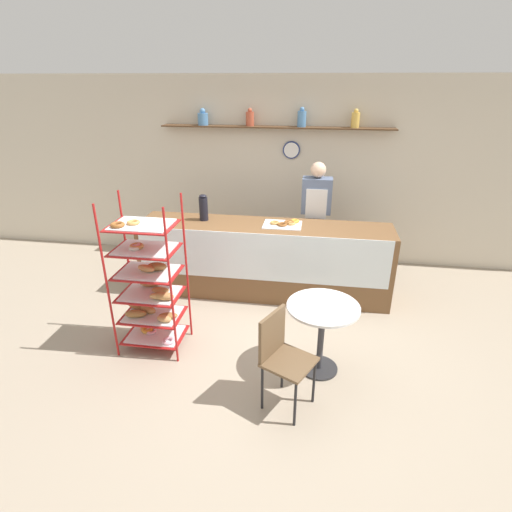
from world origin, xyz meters
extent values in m
plane|color=gray|center=(0.00, 0.00, 0.00)|extent=(14.00, 14.00, 0.00)
cube|color=beige|center=(0.00, 2.28, 1.35)|extent=(10.00, 0.06, 2.70)
cube|color=#4C331E|center=(0.00, 2.13, 2.01)|extent=(3.28, 0.24, 0.02)
cylinder|color=#4C7FB2|center=(-1.05, 2.13, 2.10)|extent=(0.15, 0.15, 0.17)
sphere|color=#4C7FB2|center=(-1.05, 2.13, 2.21)|extent=(0.08, 0.08, 0.08)
cylinder|color=#B24C33|center=(-0.37, 2.13, 2.11)|extent=(0.11, 0.11, 0.19)
sphere|color=#B24C33|center=(-0.37, 2.13, 2.23)|extent=(0.06, 0.06, 0.06)
cylinder|color=#4C7FB2|center=(0.36, 2.13, 2.12)|extent=(0.12, 0.12, 0.21)
sphere|color=#4C7FB2|center=(0.36, 2.13, 2.25)|extent=(0.07, 0.07, 0.07)
cylinder|color=gold|center=(1.08, 2.13, 2.12)|extent=(0.11, 0.11, 0.20)
sphere|color=gold|center=(1.08, 2.13, 2.23)|extent=(0.06, 0.06, 0.06)
cylinder|color=navy|center=(0.22, 2.23, 1.69)|extent=(0.25, 0.03, 0.25)
cylinder|color=white|center=(0.22, 2.21, 1.69)|extent=(0.21, 0.00, 0.21)
cube|color=brown|center=(0.00, 1.00, 0.48)|extent=(3.20, 0.65, 0.96)
cube|color=silver|center=(0.00, 0.68, 0.65)|extent=(3.07, 0.01, 0.61)
cylinder|color=#A51919|center=(-1.30, -0.56, 0.81)|extent=(0.02, 0.02, 1.63)
cylinder|color=#A51919|center=(-0.66, -0.56, 0.81)|extent=(0.02, 0.02, 1.63)
cylinder|color=#A51919|center=(-1.30, -0.10, 0.81)|extent=(0.02, 0.02, 1.63)
cylinder|color=#A51919|center=(-0.66, -0.10, 0.81)|extent=(0.02, 0.02, 1.63)
cube|color=#A51919|center=(-0.98, -0.33, 0.12)|extent=(0.62, 0.45, 0.01)
cube|color=silver|center=(-0.98, -0.33, 0.13)|extent=(0.55, 0.40, 0.01)
torus|color=gold|center=(-1.08, -0.31, 0.16)|extent=(0.12, 0.12, 0.04)
torus|color=tan|center=(-1.10, -0.28, 0.16)|extent=(0.14, 0.14, 0.04)
torus|color=gold|center=(-1.16, -0.19, 0.16)|extent=(0.12, 0.12, 0.04)
torus|color=#EAB2C1|center=(-0.79, -0.46, 0.16)|extent=(0.13, 0.13, 0.03)
torus|color=#EAB2C1|center=(-1.04, -0.31, 0.15)|extent=(0.12, 0.12, 0.03)
cube|color=#A51919|center=(-0.98, -0.33, 0.37)|extent=(0.62, 0.45, 0.01)
cube|color=silver|center=(-0.98, -0.33, 0.38)|extent=(0.55, 0.40, 0.01)
ellipsoid|color=olive|center=(-0.79, -0.39, 0.42)|extent=(0.21, 0.14, 0.06)
ellipsoid|color=olive|center=(-1.18, -0.26, 0.42)|extent=(0.24, 0.12, 0.06)
ellipsoid|color=olive|center=(-1.13, -0.42, 0.43)|extent=(0.23, 0.13, 0.08)
ellipsoid|color=#B27F47|center=(-1.03, -0.32, 0.43)|extent=(0.20, 0.13, 0.09)
ellipsoid|color=tan|center=(-0.81, -0.45, 0.42)|extent=(0.17, 0.11, 0.06)
cube|color=#A51919|center=(-0.98, -0.33, 0.62)|extent=(0.62, 0.45, 0.01)
cube|color=silver|center=(-0.98, -0.33, 0.63)|extent=(0.55, 0.40, 0.01)
ellipsoid|color=#B27F47|center=(-0.88, -0.31, 0.66)|extent=(0.18, 0.08, 0.06)
ellipsoid|color=tan|center=(-0.83, -0.43, 0.67)|extent=(0.22, 0.12, 0.07)
ellipsoid|color=#B27F47|center=(-0.80, -0.44, 0.67)|extent=(0.21, 0.10, 0.08)
ellipsoid|color=#B27F47|center=(-1.03, -0.19, 0.67)|extent=(0.23, 0.12, 0.07)
cube|color=#A51919|center=(-0.98, -0.33, 0.86)|extent=(0.62, 0.45, 0.01)
cube|color=silver|center=(-0.98, -0.33, 0.87)|extent=(0.55, 0.40, 0.01)
ellipsoid|color=olive|center=(-0.89, -0.30, 0.92)|extent=(0.20, 0.11, 0.08)
ellipsoid|color=tan|center=(-0.99, -0.34, 0.92)|extent=(0.21, 0.13, 0.07)
cube|color=#A51919|center=(-0.98, -0.33, 1.11)|extent=(0.62, 0.45, 0.01)
cube|color=silver|center=(-0.98, -0.33, 1.12)|extent=(0.55, 0.40, 0.01)
torus|color=silver|center=(-1.06, -0.37, 1.15)|extent=(0.12, 0.12, 0.03)
torus|color=#EAB2C1|center=(-1.07, -0.33, 1.15)|extent=(0.11, 0.11, 0.04)
torus|color=tan|center=(-1.06, -0.34, 1.15)|extent=(0.14, 0.14, 0.04)
cube|color=#A51919|center=(-0.98, -0.33, 1.36)|extent=(0.62, 0.45, 0.01)
cube|color=silver|center=(-0.98, -0.33, 1.37)|extent=(0.55, 0.40, 0.01)
torus|color=tan|center=(-1.06, -0.35, 1.39)|extent=(0.12, 0.12, 0.03)
torus|color=brown|center=(-1.17, -0.44, 1.39)|extent=(0.13, 0.13, 0.04)
cube|color=#282833|center=(0.63, 1.53, 0.49)|extent=(0.23, 0.19, 0.98)
cube|color=slate|center=(0.63, 1.53, 1.22)|extent=(0.39, 0.22, 0.47)
cube|color=silver|center=(0.63, 1.41, 1.13)|extent=(0.27, 0.01, 0.39)
sphere|color=beige|center=(0.63, 1.53, 1.56)|extent=(0.20, 0.20, 0.20)
cylinder|color=#262628|center=(0.75, -0.46, 0.01)|extent=(0.37, 0.37, 0.02)
cylinder|color=#333338|center=(0.75, -0.46, 0.36)|extent=(0.06, 0.06, 0.68)
cylinder|color=white|center=(0.75, -0.46, 0.71)|extent=(0.68, 0.68, 0.02)
cylinder|color=black|center=(0.56, -1.20, 0.23)|extent=(0.02, 0.02, 0.45)
cylinder|color=black|center=(0.71, -0.91, 0.23)|extent=(0.02, 0.02, 0.45)
cylinder|color=black|center=(0.27, -1.06, 0.23)|extent=(0.02, 0.02, 0.45)
cylinder|color=black|center=(0.42, -0.77, 0.23)|extent=(0.02, 0.02, 0.45)
cube|color=brown|center=(0.49, -0.99, 0.47)|extent=(0.51, 0.51, 0.03)
cube|color=brown|center=(0.33, -0.91, 0.68)|extent=(0.19, 0.34, 0.40)
cylinder|color=black|center=(-0.79, 1.06, 1.11)|extent=(0.11, 0.11, 0.30)
ellipsoid|color=black|center=(-0.79, 1.06, 1.27)|extent=(0.10, 0.10, 0.04)
cube|color=white|center=(0.23, 1.02, 0.96)|extent=(0.47, 0.35, 0.01)
torus|color=tan|center=(0.13, 1.02, 0.98)|extent=(0.12, 0.12, 0.03)
torus|color=brown|center=(0.31, 1.06, 0.99)|extent=(0.13, 0.13, 0.03)
torus|color=brown|center=(0.23, 0.97, 0.98)|extent=(0.12, 0.12, 0.03)
torus|color=tan|center=(0.34, 1.03, 0.98)|extent=(0.10, 0.10, 0.03)
torus|color=gold|center=(0.38, 1.12, 0.99)|extent=(0.11, 0.11, 0.04)
camera|label=1|loc=(0.63, -3.68, 2.62)|focal=28.00mm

